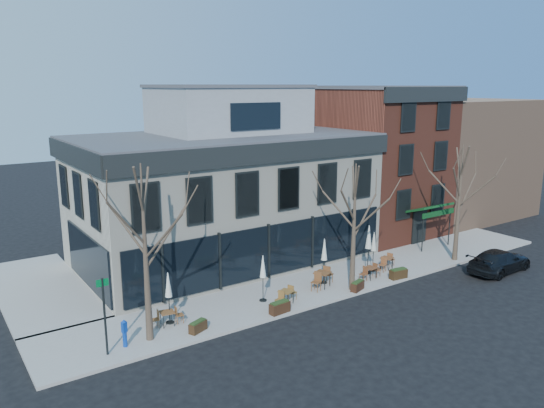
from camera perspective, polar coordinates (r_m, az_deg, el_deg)
ground at (r=31.26m, az=-0.45°, el=-8.35°), size 120.00×120.00×0.00m
sidewalk_front at (r=31.50m, az=6.72°, el=-8.13°), size 33.50×4.70×0.15m
sidewalk_side at (r=32.58m, az=-23.62°, el=-8.43°), size 4.50×12.00×0.15m
corner_building at (r=34.16m, az=-5.13°, el=1.67°), size 18.39×10.39×11.10m
red_brick_building at (r=41.72m, az=10.61°, el=4.78°), size 8.20×11.78×11.18m
bg_building at (r=49.95m, az=17.94°, el=4.92°), size 12.00×12.00×10.00m
tree_corner at (r=23.46m, az=-13.44°, el=-4.97°), size 3.93×3.98×7.92m
tree_mid at (r=28.98m, az=8.83°, el=-2.32°), size 3.50×3.55×7.04m
tree_right at (r=35.57m, az=19.49°, el=0.27°), size 3.72×3.77×7.48m
sign_pole at (r=23.36m, az=-17.58°, el=-11.00°), size 0.50×0.10×3.40m
parked_sedan at (r=35.46m, az=23.26°, el=-5.64°), size 4.92×2.20×1.40m
call_box at (r=24.32m, az=-15.58°, el=-13.16°), size 0.26×0.25×1.25m
cafe_set_0 at (r=25.93m, az=-11.20°, el=-11.81°), size 1.61×0.71×0.83m
cafe_set_2 at (r=27.75m, az=1.52°, el=-9.83°), size 1.68×0.97×0.87m
cafe_set_3 at (r=30.04m, az=5.44°, el=-7.89°), size 2.03×1.24×1.05m
cafe_set_4 at (r=31.67m, az=10.51°, el=-7.16°), size 1.64×0.71×0.85m
cafe_set_5 at (r=33.52m, az=12.24°, el=-6.08°), size 1.71×0.96×0.88m
umbrella_0 at (r=25.61m, az=-11.09°, el=-8.81°), size 0.41×0.41×2.54m
umbrella_1 at (r=27.65m, az=-0.98°, el=-7.00°), size 0.40×0.40×2.50m
umbrella_2 at (r=30.18m, az=5.65°, el=-5.15°), size 0.42×0.42×2.64m
umbrella_3 at (r=32.05m, az=10.36°, el=-3.79°), size 0.47×0.47×2.97m
umbrella_4 at (r=32.60m, az=10.89°, el=-4.20°), size 0.39×0.39×2.45m
planter_0 at (r=25.18m, az=-7.96°, el=-12.89°), size 0.99×0.69×0.52m
planter_1 at (r=26.78m, az=0.83°, el=-11.04°), size 1.11×0.52×0.60m
planter_2 at (r=29.91m, az=9.18°, el=-8.67°), size 1.02×0.67×0.53m
planter_3 at (r=32.11m, az=13.44°, el=-7.28°), size 1.12×0.55×0.60m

